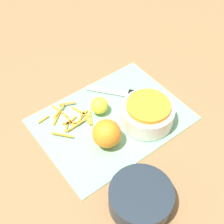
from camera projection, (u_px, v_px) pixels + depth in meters
ground_plane at (112, 120)px, 0.96m from camera, size 4.00×4.00×0.00m
cutting_board at (112, 119)px, 0.96m from camera, size 0.44×0.33×0.01m
bowl_speckled at (148, 113)px, 0.92m from camera, size 0.16×0.16×0.07m
bowl_dark at (141, 198)px, 0.76m from camera, size 0.16×0.16×0.06m
knife at (132, 94)px, 1.01m from camera, size 0.16×0.19×0.02m
orange_left at (107, 134)px, 0.87m from camera, size 0.08×0.08×0.08m
lemon at (99, 106)px, 0.95m from camera, size 0.05×0.05×0.05m
peel_pile at (70, 118)px, 0.95m from camera, size 0.15×0.15×0.01m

